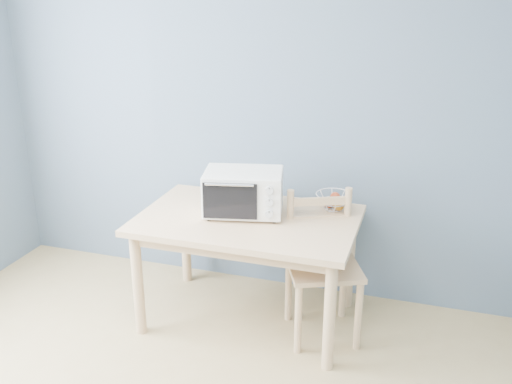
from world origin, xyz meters
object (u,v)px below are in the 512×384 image
(fruit_basket, at_px, (334,201))
(dining_table, at_px, (248,232))
(toaster_oven, at_px, (240,192))
(dining_chair, at_px, (322,267))

(fruit_basket, bearing_deg, dining_table, -148.73)
(toaster_oven, xyz_separation_m, fruit_basket, (0.57, 0.26, -0.09))
(dining_table, relative_size, dining_chair, 1.49)
(toaster_oven, bearing_deg, fruit_basket, 12.35)
(dining_table, bearing_deg, toaster_oven, 146.20)
(fruit_basket, bearing_deg, toaster_oven, -155.01)
(dining_table, distance_m, fruit_basket, 0.61)
(dining_table, distance_m, dining_chair, 0.53)
(dining_table, xyz_separation_m, fruit_basket, (0.50, 0.31, 0.16))
(dining_table, bearing_deg, dining_chair, 1.68)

